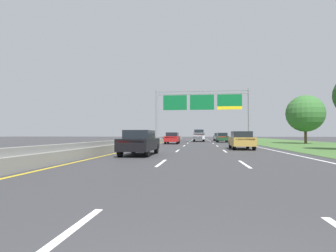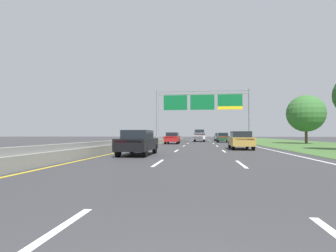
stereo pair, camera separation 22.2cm
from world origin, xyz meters
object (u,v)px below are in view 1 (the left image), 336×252
(pickup_truck_white, at_px, (199,136))
(car_gold_right_lane_sedan, at_px, (241,140))
(car_black_left_lane_sedan, at_px, (140,142))
(roadside_tree_mid, at_px, (305,114))
(car_red_left_lane_sedan, at_px, (172,138))
(overhead_sign_gantry, at_px, (202,105))
(car_grey_right_lane_sedan, at_px, (218,137))
(car_darkgreen_right_lane_sedan, at_px, (222,137))

(pickup_truck_white, height_order, car_gold_right_lane_sedan, pickup_truck_white)
(car_gold_right_lane_sedan, bearing_deg, car_black_left_lane_sedan, 135.72)
(car_gold_right_lane_sedan, distance_m, roadside_tree_mid, 18.96)
(car_red_left_lane_sedan, height_order, car_black_left_lane_sedan, same)
(car_black_left_lane_sedan, xyz_separation_m, roadside_tree_mid, (18.51, 22.50, 3.41))
(overhead_sign_gantry, height_order, car_black_left_lane_sedan, overhead_sign_gantry)
(car_red_left_lane_sedan, bearing_deg, roadside_tree_mid, -82.17)
(car_grey_right_lane_sedan, bearing_deg, car_red_left_lane_sedan, 157.41)
(overhead_sign_gantry, relative_size, car_gold_right_lane_sedan, 3.41)
(car_red_left_lane_sedan, height_order, car_grey_right_lane_sedan, same)
(roadside_tree_mid, bearing_deg, car_black_left_lane_sedan, -129.45)
(car_red_left_lane_sedan, relative_size, car_grey_right_lane_sedan, 0.99)
(pickup_truck_white, bearing_deg, car_red_left_lane_sedan, 163.72)
(car_black_left_lane_sedan, distance_m, car_grey_right_lane_sedan, 39.84)
(car_gold_right_lane_sedan, height_order, car_darkgreen_right_lane_sedan, same)
(car_black_left_lane_sedan, bearing_deg, pickup_truck_white, -5.66)
(overhead_sign_gantry, height_order, car_darkgreen_right_lane_sedan, overhead_sign_gantry)
(car_darkgreen_right_lane_sedan, bearing_deg, car_black_left_lane_sedan, 164.96)
(car_darkgreen_right_lane_sedan, xyz_separation_m, car_grey_right_lane_sedan, (0.14, 10.66, 0.00))
(pickup_truck_white, bearing_deg, car_gold_right_lane_sedan, -172.05)
(car_red_left_lane_sedan, relative_size, car_black_left_lane_sedan, 1.00)
(car_black_left_lane_sedan, bearing_deg, roadside_tree_mid, -38.78)
(pickup_truck_white, relative_size, roadside_tree_mid, 0.80)
(pickup_truck_white, relative_size, car_grey_right_lane_sedan, 1.22)
(car_darkgreen_right_lane_sedan, bearing_deg, roadside_tree_mid, -118.61)
(roadside_tree_mid, bearing_deg, car_grey_right_lane_sedan, 123.18)
(pickup_truck_white, relative_size, car_red_left_lane_sedan, 1.23)
(car_grey_right_lane_sedan, bearing_deg, overhead_sign_gantry, 164.21)
(car_red_left_lane_sedan, bearing_deg, car_darkgreen_right_lane_sedan, -41.45)
(roadside_tree_mid, bearing_deg, car_red_left_lane_sedan, -172.18)
(car_darkgreen_right_lane_sedan, height_order, car_black_left_lane_sedan, same)
(car_darkgreen_right_lane_sedan, bearing_deg, overhead_sign_gantry, 125.39)
(car_black_left_lane_sedan, bearing_deg, car_red_left_lane_sedan, 0.60)
(overhead_sign_gantry, bearing_deg, roadside_tree_mid, -13.88)
(car_gold_right_lane_sedan, bearing_deg, roadside_tree_mid, -36.05)
(overhead_sign_gantry, relative_size, roadside_tree_mid, 2.21)
(overhead_sign_gantry, bearing_deg, car_grey_right_lane_sedan, 75.07)
(car_darkgreen_right_lane_sedan, distance_m, car_black_left_lane_sedan, 29.41)
(car_red_left_lane_sedan, bearing_deg, car_gold_right_lane_sedan, -149.28)
(roadside_tree_mid, bearing_deg, car_darkgreen_right_lane_sedan, 151.63)
(car_gold_right_lane_sedan, bearing_deg, car_darkgreen_right_lane_sedan, 0.18)
(car_black_left_lane_sedan, relative_size, roadside_tree_mid, 0.65)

